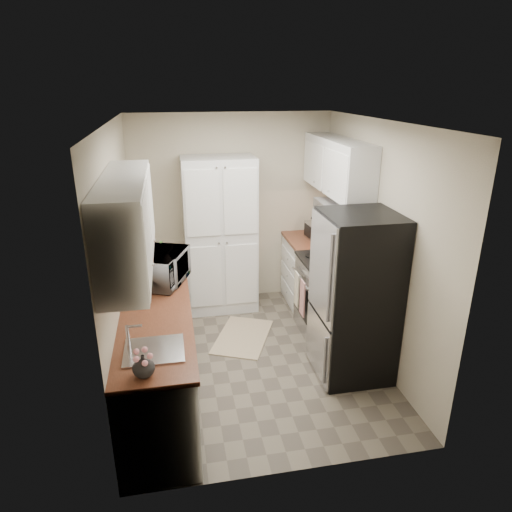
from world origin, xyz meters
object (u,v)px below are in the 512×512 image
Objects in this scene: refrigerator at (355,297)px; microwave at (163,268)px; pantry_cabinet at (220,236)px; toaster_oven at (320,231)px; electric_range at (329,296)px; wine_bottle at (149,261)px.

refrigerator is 1.95m from microwave.
toaster_oven is (1.29, -0.15, 0.03)m from pantry_cabinet.
refrigerator is 2.88× the size of microwave.
electric_range is (1.17, -0.93, -0.52)m from pantry_cabinet.
refrigerator is at bearing -23.03° from wine_bottle.
toaster_oven is (0.11, 0.77, 0.55)m from electric_range.
toaster_oven is (2.00, 1.03, -0.05)m from microwave.
pantry_cabinet is 5.32× the size of toaster_oven.
pantry_cabinet reaches higher than wine_bottle.
pantry_cabinet is 1.23m from wine_bottle.
electric_range is at bearing -61.40° from microwave.
microwave is (-1.86, 0.54, 0.23)m from refrigerator.
refrigerator is 6.31× the size of wine_bottle.
refrigerator reaches higher than electric_range.
wine_bottle is (-0.15, 0.31, -0.03)m from microwave.
pantry_cabinet is 1.18× the size of refrigerator.
pantry_cabinet is at bearing 166.81° from toaster_oven.
electric_range is 0.88m from refrigerator.
pantry_cabinet reaches higher than toaster_oven.
microwave is at bearing -159.24° from toaster_oven.
electric_range is at bearing -104.60° from toaster_oven.
pantry_cabinet is at bearing 141.78° from electric_range.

